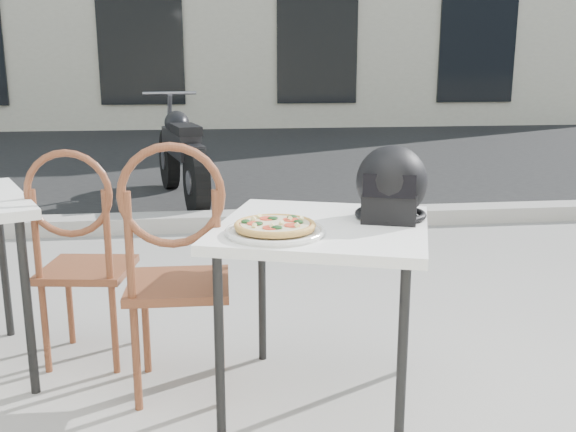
{
  "coord_description": "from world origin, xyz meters",
  "views": [
    {
      "loc": [
        -0.53,
        -1.87,
        1.24
      ],
      "look_at": [
        -0.26,
        0.23,
        0.74
      ],
      "focal_mm": 40.0,
      "sensor_mm": 36.0,
      "label": 1
    }
  ],
  "objects": [
    {
      "name": "cafe_table_main",
      "position": [
        -0.12,
        0.3,
        0.63
      ],
      "size": [
        0.92,
        0.92,
        0.69
      ],
      "rotation": [
        0.0,
        0.0,
        -0.33
      ],
      "color": "white",
      "rests_on": "ground"
    },
    {
      "name": "helmet",
      "position": [
        0.14,
        0.35,
        0.81
      ],
      "size": [
        0.34,
        0.35,
        0.27
      ],
      "rotation": [
        0.0,
        0.0,
        -0.35
      ],
      "color": "black",
      "rests_on": "cafe_table_main"
    },
    {
      "name": "street_asphalt",
      "position": [
        0.0,
        7.0,
        0.0
      ],
      "size": [
        30.0,
        8.0,
        0.0
      ],
      "primitive_type": "cube",
      "color": "black",
      "rests_on": "ground"
    },
    {
      "name": "curb",
      "position": [
        0.0,
        3.0,
        0.06
      ],
      "size": [
        30.0,
        0.25,
        0.12
      ],
      "primitive_type": "cube",
      "color": "#A09D96",
      "rests_on": "ground"
    },
    {
      "name": "cafe_chair_side",
      "position": [
        -1.05,
        0.73,
        0.52
      ],
      "size": [
        0.4,
        0.4,
        0.93
      ],
      "rotation": [
        0.0,
        0.0,
        2.99
      ],
      "color": "brown",
      "rests_on": "ground"
    },
    {
      "name": "pizza",
      "position": [
        -0.31,
        0.18,
        0.72
      ],
      "size": [
        0.36,
        0.36,
        0.03
      ],
      "rotation": [
        0.0,
        0.0,
        0.38
      ],
      "color": "gold",
      "rests_on": "plate"
    },
    {
      "name": "motorcycle",
      "position": [
        -0.76,
        4.08,
        0.44
      ],
      "size": [
        0.63,
        1.97,
        0.99
      ],
      "rotation": [
        0.0,
        0.0,
        0.21
      ],
      "color": "black",
      "rests_on": "street_asphalt"
    },
    {
      "name": "plate",
      "position": [
        -0.31,
        0.18,
        0.7
      ],
      "size": [
        0.44,
        0.44,
        0.02
      ],
      "rotation": [
        0.0,
        0.0,
        -0.4
      ],
      "color": "white",
      "rests_on": "cafe_table_main"
    },
    {
      "name": "cafe_chair_main",
      "position": [
        -0.65,
        0.4,
        0.55
      ],
      "size": [
        0.39,
        0.39,
        0.99
      ],
      "rotation": [
        0.0,
        0.0,
        3.11
      ],
      "color": "brown",
      "rests_on": "ground"
    }
  ]
}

